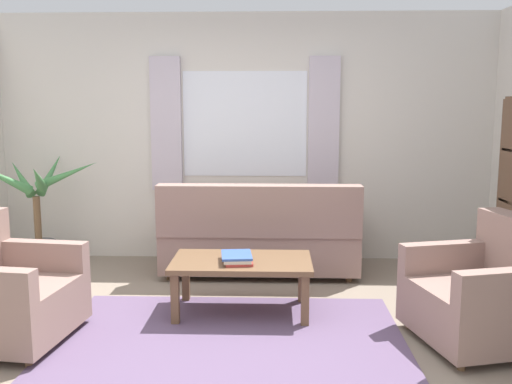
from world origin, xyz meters
The scene contains 10 objects.
ground_plane centered at (0.00, 0.00, 0.00)m, with size 6.24×6.24×0.00m, color gray.
wall_back centered at (0.00, 2.26, 1.30)m, with size 5.32×0.12×2.60m, color silver.
window_with_curtains centered at (0.00, 2.18, 1.45)m, with size 1.98×0.07×1.40m.
area_rug centered at (0.00, 0.00, 0.01)m, with size 2.49×1.71×0.01m, color #604C6B.
couch centered at (0.17, 1.60, 0.37)m, with size 1.90×0.82×0.92m.
armchair_left centered at (-1.58, -0.08, 0.35)m, with size 0.92×0.93×0.88m.
armchair_right centered at (1.79, 0.01, 0.35)m, with size 1.00×1.01×0.88m.
coffee_table centered at (0.06, 0.53, 0.38)m, with size 1.10×0.64×0.44m.
book_stack_on_table centered at (0.03, 0.45, 0.47)m, with size 0.27×0.33×0.06m.
potted_plant centered at (-2.06, 1.71, 0.53)m, with size 1.15×1.12×1.17m.
Camera 1 is at (0.32, -3.81, 1.65)m, focal length 39.72 mm.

